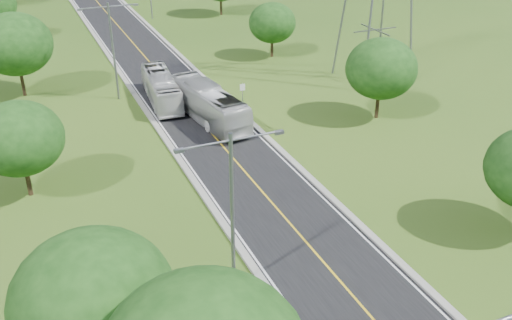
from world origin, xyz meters
The scene contains 14 objects.
ground centered at (0.00, 60.00, 0.00)m, with size 260.00×260.00×0.00m, color #264814.
road centered at (0.00, 66.00, 0.03)m, with size 8.00×150.00×0.06m, color black.
curb_left centered at (-4.25, 66.00, 0.11)m, with size 0.50×150.00×0.22m, color gray.
curb_right centered at (4.25, 66.00, 0.11)m, with size 0.50×150.00×0.22m, color gray.
speed_limit_sign centered at (5.20, 37.98, 1.60)m, with size 0.55×0.09×2.40m.
streetlight_near_left centered at (-6.00, 12.00, 5.94)m, with size 5.90×0.25×10.00m.
streetlight_mid_left centered at (-6.00, 45.00, 5.94)m, with size 5.90×0.25×10.00m.
tree_la centered at (-14.00, 8.00, 5.27)m, with size 7.14×7.14×8.30m.
tree_lb centered at (-16.00, 28.00, 4.64)m, with size 6.30×6.30×7.33m.
tree_lc centered at (-15.00, 50.00, 5.58)m, with size 7.56×7.56×8.79m.
tree_rb centered at (16.00, 30.00, 4.95)m, with size 6.72×6.72×7.82m.
tree_rc centered at (15.00, 52.00, 4.33)m, with size 5.88×5.88×6.84m.
bus_outbound centered at (0.80, 35.70, 1.75)m, with size 2.84×12.14×3.38m, color beige.
bus_inbound centered at (-2.07, 42.18, 1.56)m, with size 2.51×10.74×2.99m, color silver.
Camera 1 is at (-15.15, -12.25, 21.96)m, focal length 40.00 mm.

